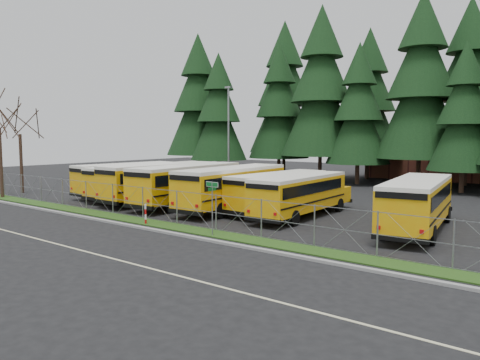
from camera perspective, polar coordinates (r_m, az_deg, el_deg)
name	(u,v)px	position (r m, az deg, el deg)	size (l,w,h in m)	color
ground	(202,224)	(27.51, -4.71, -5.36)	(120.00, 120.00, 0.00)	black
curb	(162,231)	(25.35, -9.51, -6.20)	(50.00, 0.25, 0.12)	gray
grass_verge	(181,228)	(26.30, -7.24, -5.82)	(50.00, 1.40, 0.06)	#1B3E11
road_lane_line	(80,250)	(22.44, -18.87, -8.09)	(50.00, 0.12, 0.01)	beige
chainlink_fence	(189,209)	(26.62, -6.19, -3.55)	(44.00, 0.10, 2.00)	gray
brick_building	(472,154)	(61.11, 26.42, 2.86)	(22.00, 10.00, 6.00)	brown
bus_0	(130,180)	(41.01, -13.21, 0.05)	(2.51, 10.62, 2.78)	orange
bus_1	(141,182)	(38.96, -11.94, -0.23)	(2.47, 10.47, 2.74)	orange
bus_2	(163,183)	(36.72, -9.36, -0.34)	(2.69, 11.38, 2.98)	orange
bus_3	(190,185)	(34.59, -6.06, -0.63)	(2.71, 11.47, 3.01)	orange
bus_4	(236,189)	(32.22, -0.55, -1.06)	(2.69, 11.40, 2.99)	orange
bus_5	(281,192)	(31.69, 5.01, -1.51)	(2.38, 10.08, 2.64)	orange
bus_6	(302,196)	(29.77, 7.58, -1.95)	(2.41, 10.22, 2.68)	orange
bus_east	(418,205)	(26.89, 20.89, -2.88)	(2.56, 10.83, 2.84)	orange
street_sign	(212,197)	(23.78, -3.41, -2.08)	(0.84, 0.55, 2.81)	gray
striped_bollard	(146,214)	(27.69, -11.44, -4.11)	(0.11, 0.11, 1.20)	#B20C0C
light_standard	(229,132)	(48.32, -1.40, 5.86)	(0.70, 0.35, 10.14)	gray
conifer_0	(198,105)	(61.15, -5.09, 9.10)	(8.20, 8.20, 18.13)	black
conifer_1	(219,116)	(57.00, -2.61, 7.82)	(6.80, 6.80, 15.03)	black
conifer_2	(279,111)	(57.99, 4.80, 8.41)	(7.39, 7.39, 16.34)	black
conifer_3	(321,94)	(54.16, 9.85, 10.32)	(8.88, 8.88, 19.64)	black
conifer_4	(359,114)	(51.16, 14.25, 7.83)	(6.71, 6.71, 14.84)	black
conifer_5	(421,89)	(50.66, 21.21, 10.26)	(8.79, 8.79, 19.44)	black
conifer_6	(464,117)	(46.50, 25.69, 6.93)	(6.14, 6.14, 13.57)	black
conifer_10	(284,98)	(62.70, 5.43, 9.88)	(9.07, 9.07, 20.05)	black
conifer_11	(369,104)	(57.59, 15.41, 8.91)	(7.98, 7.98, 17.65)	black
conifer_12	(468,92)	(53.57, 26.09, 9.62)	(8.64, 8.64, 19.12)	black
bare_tree_0	(0,148)	(43.23, -27.21, 3.52)	(5.80, 5.80, 8.29)	#301D15
bare_tree_1	(21,151)	(46.32, -25.17, 3.23)	(5.28, 5.28, 7.55)	#301D15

